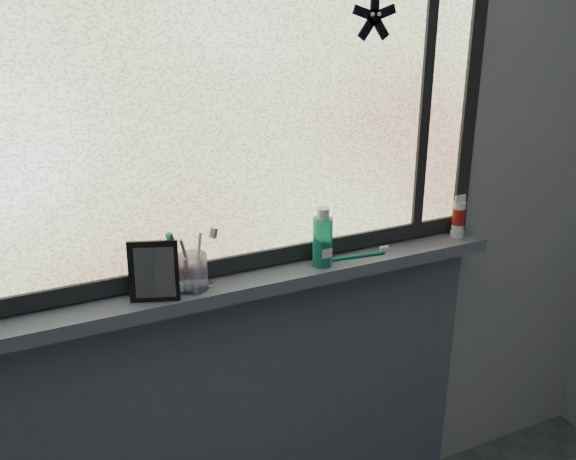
# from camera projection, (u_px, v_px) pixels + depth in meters

# --- Properties ---
(wall_back) EXTENTS (3.00, 0.01, 2.50)m
(wall_back) POSITION_uv_depth(u_px,v_px,m) (241.00, 193.00, 1.82)
(wall_back) COLOR #9EA3A8
(wall_back) RESTS_ON ground
(windowsill) EXTENTS (1.62, 0.14, 0.04)m
(windowsill) POSITION_uv_depth(u_px,v_px,m) (252.00, 282.00, 1.85)
(windowsill) COLOR #545970
(windowsill) RESTS_ON wall_back
(sill_apron) EXTENTS (1.62, 0.02, 0.98)m
(sill_apron) POSITION_uv_depth(u_px,v_px,m) (249.00, 417.00, 2.08)
(sill_apron) COLOR #545970
(sill_apron) RESTS_ON floor
(window_pane) EXTENTS (1.50, 0.01, 1.00)m
(window_pane) POSITION_uv_depth(u_px,v_px,m) (241.00, 95.00, 1.70)
(window_pane) COLOR silver
(window_pane) RESTS_ON wall_back
(frame_bottom) EXTENTS (1.60, 0.03, 0.05)m
(frame_bottom) POSITION_uv_depth(u_px,v_px,m) (246.00, 261.00, 1.87)
(frame_bottom) COLOR black
(frame_bottom) RESTS_ON windowsill
(frame_right) EXTENTS (0.05, 0.03, 1.10)m
(frame_right) POSITION_uv_depth(u_px,v_px,m) (471.00, 78.00, 2.01)
(frame_right) COLOR black
(frame_right) RESTS_ON wall_back
(frame_mullion) EXTENTS (0.03, 0.03, 1.00)m
(frame_mullion) POSITION_uv_depth(u_px,v_px,m) (426.00, 81.00, 1.94)
(frame_mullion) COLOR black
(frame_mullion) RESTS_ON wall_back
(starfish_sticker) EXTENTS (0.15, 0.02, 0.15)m
(starfish_sticker) POSITION_uv_depth(u_px,v_px,m) (374.00, 17.00, 1.79)
(starfish_sticker) COLOR black
(starfish_sticker) RESTS_ON window_pane
(vanity_mirror) EXTENTS (0.15, 0.11, 0.16)m
(vanity_mirror) POSITION_uv_depth(u_px,v_px,m) (154.00, 271.00, 1.68)
(vanity_mirror) COLOR black
(vanity_mirror) RESTS_ON windowsill
(toothpaste_tube) EXTENTS (0.18, 0.05, 0.03)m
(toothpaste_tube) POSITION_uv_depth(u_px,v_px,m) (187.00, 286.00, 1.75)
(toothpaste_tube) COLOR white
(toothpaste_tube) RESTS_ON windowsill
(toothbrush_cup) EXTENTS (0.10, 0.10, 0.10)m
(toothbrush_cup) POSITION_uv_depth(u_px,v_px,m) (193.00, 272.00, 1.75)
(toothbrush_cup) COLOR #BBA3D8
(toothbrush_cup) RESTS_ON windowsill
(toothbrush_lying) EXTENTS (0.23, 0.05, 0.01)m
(toothbrush_lying) POSITION_uv_depth(u_px,v_px,m) (358.00, 255.00, 1.97)
(toothbrush_lying) COLOR #0C7465
(toothbrush_lying) RESTS_ON windowsill
(mouthwash_bottle) EXTENTS (0.08, 0.08, 0.15)m
(mouthwash_bottle) POSITION_uv_depth(u_px,v_px,m) (323.00, 237.00, 1.88)
(mouthwash_bottle) COLOR #20AA8E
(mouthwash_bottle) RESTS_ON windowsill
(cream_tube) EXTENTS (0.05, 0.05, 0.10)m
(cream_tube) POSITION_uv_depth(u_px,v_px,m) (459.00, 215.00, 2.11)
(cream_tube) COLOR silver
(cream_tube) RESTS_ON windowsill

